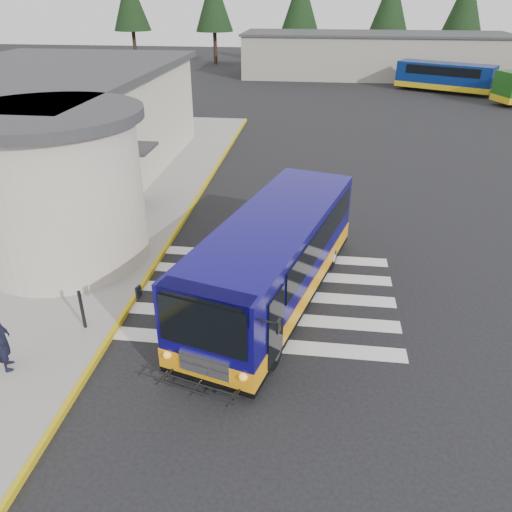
# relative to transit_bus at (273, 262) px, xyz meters

# --- Properties ---
(ground) EXTENTS (140.00, 140.00, 0.00)m
(ground) POSITION_rel_transit_bus_xyz_m (0.06, 1.04, -1.23)
(ground) COLOR black
(ground) RESTS_ON ground
(sidewalk) EXTENTS (10.00, 34.00, 0.15)m
(sidewalk) POSITION_rel_transit_bus_xyz_m (-8.94, 5.04, -1.15)
(sidewalk) COLOR gray
(sidewalk) RESTS_ON ground
(curb_strip) EXTENTS (0.12, 34.00, 0.16)m
(curb_strip) POSITION_rel_transit_bus_xyz_m (-3.99, 5.04, -1.15)
(curb_strip) COLOR gold
(curb_strip) RESTS_ON ground
(station_building) EXTENTS (12.70, 18.70, 4.80)m
(station_building) POSITION_rel_transit_bus_xyz_m (-10.78, 7.94, 1.34)
(station_building) COLOR beige
(station_building) RESTS_ON ground
(crosswalk) EXTENTS (8.00, 5.35, 0.01)m
(crosswalk) POSITION_rel_transit_bus_xyz_m (-0.44, 0.24, -1.22)
(crosswalk) COLOR silver
(crosswalk) RESTS_ON ground
(depot_building) EXTENTS (26.40, 8.40, 4.20)m
(depot_building) POSITION_rel_transit_bus_xyz_m (6.06, 43.04, 0.88)
(depot_building) COLOR gray
(depot_building) RESTS_ON ground
(tree_line) EXTENTS (58.40, 4.40, 10.00)m
(tree_line) POSITION_rel_transit_bus_xyz_m (6.35, 51.04, 5.55)
(tree_line) COLOR black
(tree_line) RESTS_ON ground
(transit_bus) EXTENTS (4.95, 9.35, 2.56)m
(transit_bus) POSITION_rel_transit_bus_xyz_m (0.00, 0.00, 0.00)
(transit_bus) COLOR #0D085F
(transit_bus) RESTS_ON ground
(pedestrian_a) EXTENTS (0.63, 0.69, 1.59)m
(pedestrian_a) POSITION_rel_transit_bus_xyz_m (-5.86, -3.93, -0.28)
(pedestrian_a) COLOR black
(pedestrian_a) RESTS_ON sidewalk
(pedestrian_b) EXTENTS (0.73, 0.85, 1.49)m
(pedestrian_b) POSITION_rel_transit_bus_xyz_m (-5.11, 1.10, -0.33)
(pedestrian_b) COLOR black
(pedestrian_b) RESTS_ON sidewalk
(bollard) EXTENTS (0.09, 0.09, 1.11)m
(bollard) POSITION_rel_transit_bus_xyz_m (-4.75, -2.20, -0.52)
(bollard) COLOR black
(bollard) RESTS_ON sidewalk
(far_bus_a) EXTENTS (8.21, 5.75, 2.09)m
(far_bus_a) POSITION_rel_transit_bus_xyz_m (11.59, 35.00, 0.13)
(far_bus_a) COLOR navy
(far_bus_a) RESTS_ON ground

